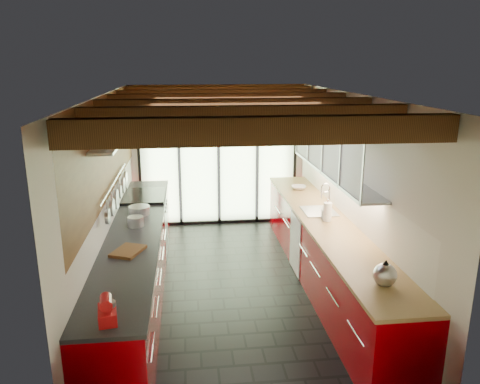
{
  "coord_description": "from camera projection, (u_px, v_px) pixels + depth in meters",
  "views": [
    {
      "loc": [
        -0.58,
        -5.79,
        2.99
      ],
      "look_at": [
        0.14,
        0.4,
        1.25
      ],
      "focal_mm": 35.0,
      "sensor_mm": 36.0,
      "label": 1
    }
  ],
  "objects": [
    {
      "name": "paper_towel",
      "position": [
        327.0,
        212.0,
        6.26
      ],
      "size": [
        0.13,
        0.13,
        0.31
      ],
      "color": "white",
      "rests_on": "right_counter"
    },
    {
      "name": "upper_cabinets_right",
      "position": [
        335.0,
        149.0,
        6.36
      ],
      "size": [
        0.34,
        3.0,
        3.0
      ],
      "color": "silver",
      "rests_on": "ground"
    },
    {
      "name": "sink_assembly",
      "position": [
        320.0,
        209.0,
        6.68
      ],
      "size": [
        0.45,
        0.52,
        0.43
      ],
      "color": "silver",
      "rests_on": "right_counter"
    },
    {
      "name": "ground",
      "position": [
        233.0,
        288.0,
        6.41
      ],
      "size": [
        5.5,
        5.5,
        0.0
      ],
      "primitive_type": "plane",
      "color": "black",
      "rests_on": "ground"
    },
    {
      "name": "pot_small",
      "position": [
        139.0,
        210.0,
        6.57
      ],
      "size": [
        0.37,
        0.37,
        0.11
      ],
      "primitive_type": "cylinder",
      "rotation": [
        0.0,
        0.0,
        -0.32
      ],
      "color": "silver",
      "rests_on": "left_counter"
    },
    {
      "name": "left_wall_fixtures",
      "position": [
        117.0,
        158.0,
        6.01
      ],
      "size": [
        0.28,
        2.6,
        0.96
      ],
      "color": "silver",
      "rests_on": "ground"
    },
    {
      "name": "pot_large",
      "position": [
        136.0,
        221.0,
        6.08
      ],
      "size": [
        0.22,
        0.22,
        0.13
      ],
      "primitive_type": "cylinder",
      "rotation": [
        0.0,
        0.0,
        -0.05
      ],
      "color": "silver",
      "rests_on": "left_counter"
    },
    {
      "name": "kettle",
      "position": [
        385.0,
        273.0,
        4.47
      ],
      "size": [
        0.24,
        0.29,
        0.27
      ],
      "color": "silver",
      "rests_on": "right_counter"
    },
    {
      "name": "stand_mixer",
      "position": [
        107.0,
        310.0,
        3.85
      ],
      "size": [
        0.19,
        0.28,
        0.24
      ],
      "color": "red",
      "rests_on": "left_counter"
    },
    {
      "name": "glass_door",
      "position": [
        218.0,
        137.0,
        8.54
      ],
      "size": [
        2.95,
        0.1,
        2.9
      ],
      "color": "#C6EAAD",
      "rests_on": "ground"
    },
    {
      "name": "bowl",
      "position": [
        299.0,
        188.0,
        7.85
      ],
      "size": [
        0.28,
        0.28,
        0.06
      ],
      "primitive_type": "imported",
      "rotation": [
        0.0,
        0.0,
        -0.14
      ],
      "color": "silver",
      "rests_on": "right_counter"
    },
    {
      "name": "cutting_board",
      "position": [
        128.0,
        251.0,
        5.26
      ],
      "size": [
        0.41,
        0.47,
        0.03
      ],
      "primitive_type": "cube",
      "rotation": [
        0.0,
        0.0,
        -0.4
      ],
      "color": "brown",
      "rests_on": "left_counter"
    },
    {
      "name": "room_shell",
      "position": [
        233.0,
        170.0,
        5.97
      ],
      "size": [
        5.5,
        5.5,
        5.5
      ],
      "color": "silver",
      "rests_on": "ground"
    },
    {
      "name": "ceiling_beams",
      "position": [
        230.0,
        104.0,
        6.11
      ],
      "size": [
        3.14,
        5.06,
        4.9
      ],
      "color": "#593316",
      "rests_on": "ground"
    },
    {
      "name": "range_stove",
      "position": [
        146.0,
        224.0,
        7.53
      ],
      "size": [
        0.66,
        0.9,
        0.97
      ],
      "color": "silver",
      "rests_on": "ground"
    },
    {
      "name": "right_counter",
      "position": [
        325.0,
        252.0,
        6.43
      ],
      "size": [
        0.68,
        5.0,
        0.92
      ],
      "color": "#950006",
      "rests_on": "ground"
    },
    {
      "name": "left_counter",
      "position": [
        137.0,
        261.0,
        6.15
      ],
      "size": [
        0.68,
        5.0,
        0.92
      ],
      "color": "#950006",
      "rests_on": "ground"
    },
    {
      "name": "soap_bottle",
      "position": [
        325.0,
        212.0,
        6.36
      ],
      "size": [
        0.1,
        0.1,
        0.19
      ],
      "primitive_type": "imported",
      "rotation": [
        0.0,
        0.0,
        -0.11
      ],
      "color": "silver",
      "rests_on": "right_counter"
    }
  ]
}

